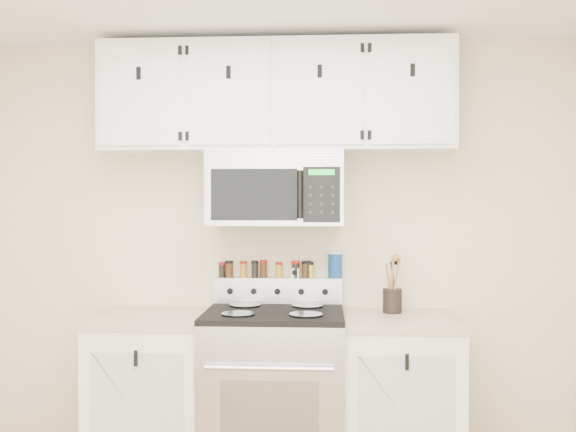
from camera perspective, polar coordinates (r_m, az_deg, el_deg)
The scene contains 19 objects.
back_wall at distance 3.86m, azimuth -0.86°, elevation -3.24°, with size 3.50×0.01×2.50m, color beige.
range at distance 3.68m, azimuth -1.22°, elevation -15.54°, with size 0.76×0.65×1.10m.
base_cabinet_left at distance 3.82m, azimuth -11.94°, elevation -15.33°, with size 0.64×0.62×0.92m.
base_cabinet_right at distance 3.72m, azimuth 9.88°, elevation -15.78°, with size 0.64×0.62×0.92m.
microwave at distance 3.66m, azimuth -1.06°, elevation 2.49°, with size 0.76×0.44×0.42m.
upper_cabinets at distance 3.73m, azimuth -1.05°, elevation 10.49°, with size 2.00×0.35×0.62m.
utensil_crock at distance 3.72m, azimuth 9.26°, elevation -7.28°, with size 0.11×0.11×0.32m.
kitchen_timer at distance 3.83m, azimuth 0.60°, elevation -5.08°, with size 0.05×0.04×0.06m, color white.
salt_canister at distance 3.82m, azimuth 4.22°, elevation -4.37°, with size 0.08×0.08×0.15m.
spice_jar_0 at distance 3.87m, azimuth -5.90°, elevation -4.77°, with size 0.04×0.04×0.09m.
spice_jar_1 at distance 3.86m, azimuth -5.25°, elevation -4.71°, with size 0.05×0.05×0.10m.
spice_jar_2 at distance 3.85m, azimuth -3.99°, elevation -4.73°, with size 0.04×0.04×0.10m.
spice_jar_3 at distance 3.84m, azimuth -2.97°, elevation -4.73°, with size 0.04×0.04×0.10m.
spice_jar_4 at distance 3.84m, azimuth -2.19°, elevation -4.71°, with size 0.04×0.04×0.11m.
spice_jar_5 at distance 3.83m, azimuth -0.81°, elevation -4.81°, with size 0.04×0.04×0.09m.
spice_jar_6 at distance 3.82m, azimuth 0.68°, elevation -4.75°, with size 0.05×0.05×0.10m.
spice_jar_7 at distance 3.82m, azimuth 1.55°, elevation -4.77°, with size 0.05×0.05×0.10m.
spice_jar_8 at distance 3.82m, azimuth 1.76°, elevation -4.75°, with size 0.04×0.04×0.10m.
spice_jar_9 at distance 3.82m, azimuth 2.00°, elevation -4.81°, with size 0.04×0.04×0.09m.
Camera 1 is at (0.28, -2.09, 1.53)m, focal length 40.00 mm.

